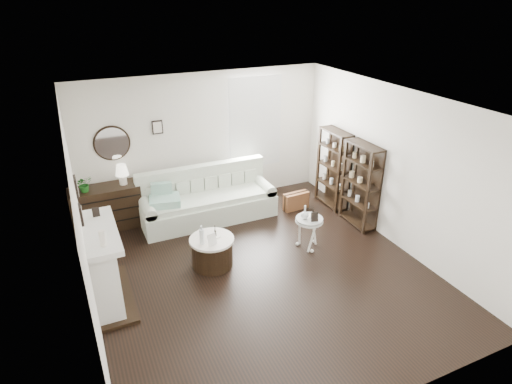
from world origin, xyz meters
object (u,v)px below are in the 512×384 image
sofa (207,202)px  drum_table (212,252)px  dresser (107,208)px  pedestal_table (309,221)px

sofa → drum_table: sofa is taller
drum_table → dresser: bearing=124.8°
drum_table → pedestal_table: size_ratio=1.25×
dresser → pedestal_table: dresser is taller
dresser → pedestal_table: 3.76m
dresser → sofa: bearing=-12.0°
dresser → drum_table: (1.38, -1.98, -0.16)m
sofa → drum_table: (-0.45, -1.59, -0.08)m
drum_table → pedestal_table: bearing=-6.0°
sofa → drum_table: size_ratio=3.59×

